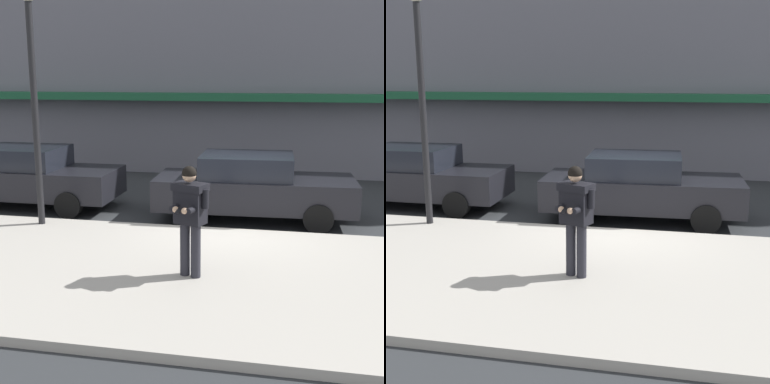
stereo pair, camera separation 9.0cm
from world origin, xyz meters
TOP-DOWN VIEW (x-y plane):
  - ground_plane at (0.00, 0.00)m, footprint 80.00×80.00m
  - sidewalk at (1.00, -2.85)m, footprint 32.00×5.30m
  - curb_paint_line at (1.00, 0.05)m, footprint 28.00×0.12m
  - parked_sedan_near at (-5.42, 1.21)m, footprint 4.50×1.94m
  - parked_sedan_mid at (0.26, 1.05)m, footprint 4.57×2.08m
  - man_texting_on_phone at (-0.37, -3.04)m, footprint 0.62×0.65m
  - street_lamp_post at (-4.16, -0.65)m, footprint 0.36×0.36m

SIDE VIEW (x-z plane):
  - ground_plane at x=0.00m, z-range 0.00..0.00m
  - curb_paint_line at x=1.00m, z-range 0.00..0.01m
  - sidewalk at x=1.00m, z-range 0.00..0.14m
  - parked_sedan_near at x=-5.42m, z-range 0.02..1.56m
  - parked_sedan_mid at x=0.26m, z-range 0.02..1.56m
  - man_texting_on_phone at x=-0.37m, z-range 0.35..2.15m
  - street_lamp_post at x=-4.16m, z-range 0.70..5.58m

